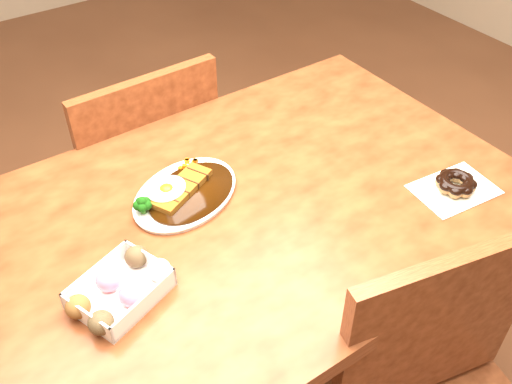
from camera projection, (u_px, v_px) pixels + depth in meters
table at (250, 236)px, 1.28m from camera, size 1.20×0.80×0.75m
chair_far at (141, 176)px, 1.71m from camera, size 0.43×0.43×0.87m
katsu_curry_plate at (183, 192)px, 1.23m from camera, size 0.31×0.27×0.05m
donut_box at (120, 289)px, 1.02m from camera, size 0.20×0.17×0.05m
pon_de_ring at (456, 184)px, 1.24m from camera, size 0.19×0.14×0.03m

